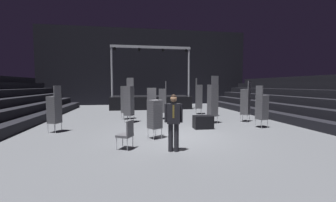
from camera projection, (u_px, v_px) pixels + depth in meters
ground_plane at (174, 137)px, 8.97m from camera, size 22.00×30.00×0.10m
arena_end_wall at (147, 67)px, 23.42m from camera, size 22.00×0.30×8.00m
bleacher_bank_right at (336, 99)px, 11.31m from camera, size 4.50×24.00×2.70m
stage_riser at (150, 101)px, 19.69m from camera, size 6.92×3.21×5.29m
man_with_tie at (174, 119)px, 6.78m from camera, size 0.57×0.31×1.79m
chair_stack_front_left at (155, 113)px, 8.45m from camera, size 0.60×0.60×1.96m
chair_stack_front_right at (214, 101)px, 14.55m from camera, size 0.62×0.62×2.05m
chair_stack_mid_left at (163, 100)px, 13.30m from camera, size 0.52×0.52×2.31m
chair_stack_mid_right at (245, 101)px, 12.33m from camera, size 0.62×0.62×2.31m
chair_stack_mid_centre at (129, 100)px, 11.99m from camera, size 0.60×0.60×2.48m
chair_stack_rear_left at (213, 100)px, 11.85m from camera, size 0.52×0.52×2.56m
chair_stack_rear_right at (262, 107)px, 10.61m from camera, size 0.53×0.53×2.05m
chair_stack_rear_centre at (199, 96)px, 15.57m from camera, size 0.51×0.51×2.56m
chair_stack_aisle_left at (54, 109)px, 9.57m from camera, size 0.58×0.58×2.05m
chair_stack_aisle_right at (125, 99)px, 13.22m from camera, size 0.57×0.57×2.48m
equipment_road_case at (203, 122)px, 10.45m from camera, size 0.91×0.62×0.62m
loose_chair_near_man at (127, 133)px, 7.05m from camera, size 0.59×0.59×0.95m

